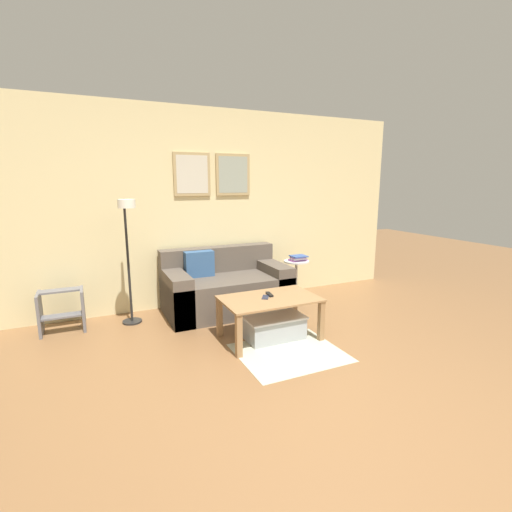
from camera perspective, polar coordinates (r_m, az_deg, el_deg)
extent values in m
plane|color=brown|center=(2.90, 14.77, -23.09)|extent=(16.00, 16.00, 0.00)
cube|color=beige|center=(5.01, -6.33, 7.31)|extent=(5.60, 0.06, 2.55)
cube|color=tan|center=(4.87, -9.81, 12.27)|extent=(0.47, 0.02, 0.54)
cube|color=beige|center=(4.86, -9.78, 12.28)|extent=(0.40, 0.01, 0.47)
cube|color=tan|center=(5.04, -3.56, 12.38)|extent=(0.47, 0.02, 0.54)
cube|color=#939E8E|center=(5.03, -3.52, 12.38)|extent=(0.40, 0.01, 0.47)
cube|color=#B2B79E|center=(3.71, 5.17, -14.57)|extent=(0.98, 0.85, 0.01)
cube|color=brown|center=(4.73, -4.51, -5.83)|extent=(1.53, 0.84, 0.45)
cube|color=brown|center=(4.93, -5.88, -0.45)|extent=(1.53, 0.20, 0.33)
cube|color=brown|center=(4.54, -12.19, -6.00)|extent=(0.24, 0.84, 0.57)
cube|color=brown|center=(4.96, 2.47, -4.26)|extent=(0.24, 0.84, 0.57)
cube|color=#335684|center=(4.68, -8.74, -1.21)|extent=(0.36, 0.14, 0.32)
cube|color=#997047|center=(3.87, 2.13, -6.57)|extent=(1.00, 0.62, 0.02)
cube|color=#997047|center=(3.53, -2.66, -12.19)|extent=(0.06, 0.06, 0.42)
cube|color=#997047|center=(3.94, 9.99, -9.79)|extent=(0.06, 0.06, 0.42)
cube|color=#997047|center=(4.01, -5.65, -9.31)|extent=(0.06, 0.06, 0.42)
cube|color=#997047|center=(4.37, 5.90, -7.52)|extent=(0.06, 0.06, 0.42)
cube|color=#9EA3A8|center=(3.98, 2.65, -10.92)|extent=(0.60, 0.38, 0.23)
cube|color=silver|center=(3.94, 2.67, -9.27)|extent=(0.62, 0.41, 0.02)
cylinder|color=black|center=(4.66, -18.50, -9.51)|extent=(0.22, 0.22, 0.02)
cylinder|color=black|center=(4.46, -19.07, -0.89)|extent=(0.03, 0.03, 1.41)
cylinder|color=black|center=(4.25, -19.51, 8.10)|extent=(0.02, 0.25, 0.02)
cylinder|color=white|center=(4.13, -19.31, 7.62)|extent=(0.18, 0.18, 0.09)
cylinder|color=silver|center=(5.22, 6.12, -6.73)|extent=(0.29, 0.29, 0.01)
cylinder|color=silver|center=(5.14, 6.19, -3.82)|extent=(0.04, 0.04, 0.53)
cylinder|color=silver|center=(5.08, 6.25, -0.82)|extent=(0.34, 0.34, 0.02)
cube|color=#8C4C93|center=(5.08, 6.45, -0.58)|extent=(0.25, 0.15, 0.02)
cube|color=silver|center=(5.07, 6.51, -0.37)|extent=(0.20, 0.13, 0.02)
cube|color=#8C4C93|center=(5.05, 6.49, -0.19)|extent=(0.20, 0.14, 0.02)
cube|color=#335199|center=(5.05, 6.57, -0.02)|extent=(0.21, 0.18, 0.01)
cube|color=black|center=(3.94, 2.08, -5.91)|extent=(0.06, 0.15, 0.02)
cube|color=#1E2338|center=(3.87, 1.47, -6.34)|extent=(0.13, 0.15, 0.01)
cube|color=slate|center=(4.64, -30.31, -7.70)|extent=(0.03, 0.32, 0.46)
cube|color=slate|center=(4.62, -25.04, -7.32)|extent=(0.03, 0.32, 0.46)
cube|color=slate|center=(4.58, -27.67, -8.17)|extent=(0.39, 0.15, 0.02)
cube|color=slate|center=(4.62, -27.90, -4.72)|extent=(0.39, 0.15, 0.02)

